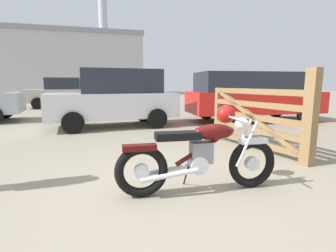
# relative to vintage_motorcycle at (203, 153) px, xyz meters

# --- Properties ---
(ground_plane) EXTENTS (80.00, 80.00, 0.00)m
(ground_plane) POSITION_rel_vintage_motorcycle_xyz_m (-0.38, 0.02, -0.49)
(ground_plane) COLOR gray
(vintage_motorcycle) EXTENTS (2.08, 0.74, 1.07)m
(vintage_motorcycle) POSITION_rel_vintage_motorcycle_xyz_m (0.00, 0.00, 0.00)
(vintage_motorcycle) COLOR black
(vintage_motorcycle) RESTS_ON ground_plane
(timber_gate) EXTENTS (0.73, 2.50, 1.60)m
(timber_gate) POSITION_rel_vintage_motorcycle_xyz_m (1.85, 1.46, 0.21)
(timber_gate) COLOR olive
(timber_gate) RESTS_ON ground_plane
(white_estate_far) EXTENTS (4.77, 2.12, 1.74)m
(white_estate_far) POSITION_rel_vintage_motorcycle_xyz_m (3.97, 5.40, 0.45)
(white_estate_far) COLOR black
(white_estate_far) RESTS_ON ground_plane
(silver_sedan_mid) EXTENTS (4.35, 2.23, 1.67)m
(silver_sedan_mid) POSITION_rel_vintage_motorcycle_xyz_m (-3.33, 12.98, 0.34)
(silver_sedan_mid) COLOR black
(silver_sedan_mid) RESTS_ON ground_plane
(pale_sedan_back) EXTENTS (4.07, 2.18, 1.78)m
(pale_sedan_back) POSITION_rel_vintage_motorcycle_xyz_m (-0.84, 5.38, 0.43)
(pale_sedan_back) COLOR black
(pale_sedan_back) RESTS_ON ground_plane
(industrial_building) EXTENTS (17.47, 12.39, 15.73)m
(industrial_building) POSITION_rel_vintage_motorcycle_xyz_m (-5.05, 33.71, 3.29)
(industrial_building) COLOR #B2B2B7
(industrial_building) RESTS_ON ground_plane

